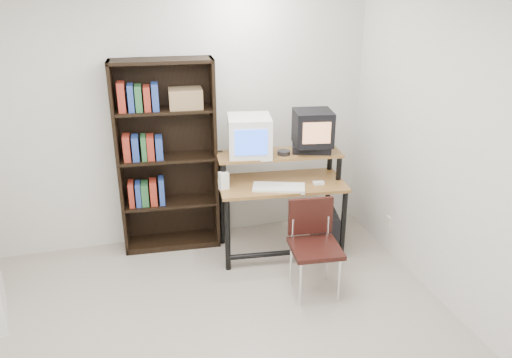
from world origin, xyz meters
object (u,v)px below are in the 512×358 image
object	(u,v)px
computer_desk	(281,186)
school_chair	(314,238)
crt_monitor	(249,136)
crt_tv	(313,128)
bookshelf	(167,155)
pc_tower	(324,230)

from	to	relation	value
computer_desk	school_chair	xyz separation A→B (m)	(0.06, -0.70, -0.19)
crt_monitor	crt_tv	xyz separation A→B (m)	(0.59, -0.09, 0.06)
crt_monitor	crt_tv	distance (m)	0.60
computer_desk	bookshelf	world-z (taller)	bookshelf
computer_desk	crt_tv	xyz separation A→B (m)	(0.32, 0.06, 0.53)
crt_monitor	school_chair	size ratio (longest dim) A/B	0.57
crt_tv	crt_monitor	bearing A→B (deg)	-178.70
pc_tower	bookshelf	distance (m)	1.69
computer_desk	crt_monitor	bearing A→B (deg)	156.99
crt_tv	bookshelf	size ratio (longest dim) A/B	0.21
crt_monitor	crt_tv	size ratio (longest dim) A/B	1.15
computer_desk	pc_tower	xyz separation A→B (m)	(0.43, -0.10, -0.47)
school_chair	bookshelf	size ratio (longest dim) A/B	0.44
crt_monitor	school_chair	xyz separation A→B (m)	(0.32, -0.85, -0.66)
pc_tower	bookshelf	xyz separation A→B (m)	(-1.43, 0.53, 0.74)
crt_monitor	pc_tower	world-z (taller)	crt_monitor
school_chair	pc_tower	bearing A→B (deg)	64.52
computer_desk	school_chair	bearing A→B (deg)	-79.11
school_chair	computer_desk	bearing A→B (deg)	100.67
computer_desk	crt_monitor	size ratio (longest dim) A/B	2.69
pc_tower	bookshelf	size ratio (longest dim) A/B	0.24
pc_tower	computer_desk	bearing A→B (deg)	178.99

